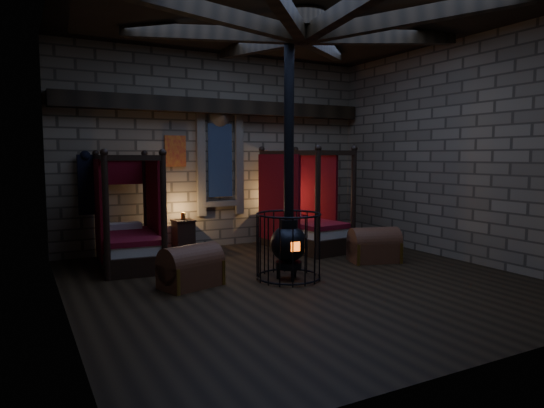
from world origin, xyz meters
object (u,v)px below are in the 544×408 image
bed_right (303,224)px  trunk_left (191,268)px  trunk_right (374,246)px  stove (289,240)px  bed_left (129,238)px

bed_right → trunk_left: size_ratio=2.08×
bed_right → trunk_left: bearing=-156.9°
bed_right → trunk_left: 3.66m
trunk_left → bed_right: bearing=13.3°
bed_right → trunk_right: (0.49, -1.78, -0.23)m
trunk_left → stove: size_ratio=0.25×
stove → bed_left: bearing=141.0°
bed_right → stove: stove is taller
bed_left → stove: stove is taller
bed_left → stove: 3.06m
bed_left → trunk_right: 4.58m
bed_right → trunk_right: 1.86m
bed_left → stove: size_ratio=0.50×
bed_right → stove: size_ratio=0.53×
bed_left → bed_right: 3.68m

